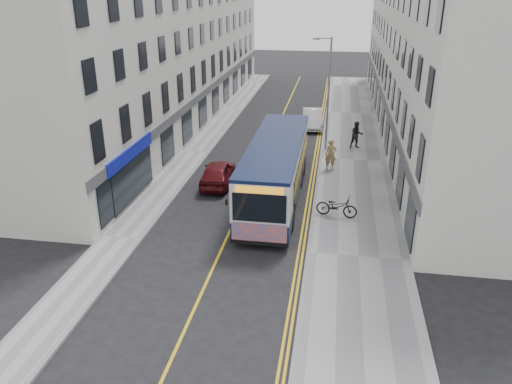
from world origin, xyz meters
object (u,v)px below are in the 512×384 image
(pedestrian_far, at_px, (357,135))
(car_white, at_px, (312,119))
(bicycle, at_px, (337,206))
(streetlamp, at_px, (327,91))
(pedestrian_near, at_px, (331,155))
(city_bus, at_px, (276,169))
(car_maroon, at_px, (218,173))

(pedestrian_far, relative_size, car_white, 0.43)
(bicycle, height_order, pedestrian_far, pedestrian_far)
(streetlamp, relative_size, car_white, 1.75)
(bicycle, distance_m, pedestrian_near, 7.05)
(pedestrian_near, bearing_deg, pedestrian_far, 64.20)
(city_bus, xyz_separation_m, car_maroon, (-3.75, 1.83, -1.15))
(streetlamp, bearing_deg, pedestrian_far, 15.52)
(streetlamp, relative_size, pedestrian_near, 4.00)
(pedestrian_near, bearing_deg, car_white, 93.72)
(bicycle, height_order, pedestrian_near, pedestrian_near)
(pedestrian_near, xyz_separation_m, car_white, (-1.78, 10.38, -0.37))
(city_bus, height_order, pedestrian_far, city_bus)
(city_bus, xyz_separation_m, car_white, (1.16, 15.55, -1.14))
(pedestrian_far, bearing_deg, car_maroon, -150.94)
(bicycle, xyz_separation_m, car_maroon, (-7.19, 3.67, 0.06))
(city_bus, bearing_deg, car_maroon, 153.99)
(bicycle, xyz_separation_m, pedestrian_far, (1.26, 11.88, 0.42))
(bicycle, relative_size, pedestrian_near, 1.07)
(pedestrian_far, distance_m, car_maroon, 11.78)
(pedestrian_far, xyz_separation_m, car_white, (-3.53, 5.52, -0.35))
(streetlamp, distance_m, pedestrian_near, 5.37)
(bicycle, relative_size, car_white, 0.47)
(bicycle, distance_m, pedestrian_far, 11.95)
(city_bus, distance_m, bicycle, 4.08)
(car_maroon, bearing_deg, city_bus, 151.19)
(city_bus, relative_size, pedestrian_far, 6.05)
(bicycle, bearing_deg, pedestrian_far, 3.09)
(bicycle, bearing_deg, city_bus, 70.92)
(streetlamp, height_order, car_maroon, streetlamp)
(bicycle, relative_size, car_maroon, 0.49)
(streetlamp, distance_m, bicycle, 11.88)
(pedestrian_near, height_order, car_white, pedestrian_near)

